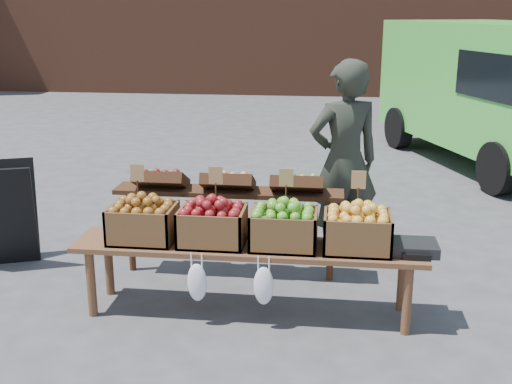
% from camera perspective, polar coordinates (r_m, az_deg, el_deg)
% --- Properties ---
extents(ground, '(80.00, 80.00, 0.00)m').
position_cam_1_polar(ground, '(5.23, -5.82, -10.41)').
color(ground, '#48484A').
extents(delivery_van, '(3.65, 5.19, 2.12)m').
position_cam_1_polar(delivery_van, '(10.37, 21.02, 8.01)').
color(delivery_van, green).
rests_on(delivery_van, ground).
extents(vendor, '(0.81, 0.68, 1.89)m').
position_cam_1_polar(vendor, '(6.00, 7.82, 2.65)').
color(vendor, '#282D23').
rests_on(vendor, ground).
extents(chalkboard_sign, '(0.73, 0.57, 0.98)m').
position_cam_1_polar(chalkboard_sign, '(6.39, -21.83, -1.80)').
color(chalkboard_sign, black).
rests_on(chalkboard_sign, ground).
extents(back_table, '(2.10, 0.44, 1.04)m').
position_cam_1_polar(back_table, '(5.67, -2.44, -2.50)').
color(back_table, '#392011').
rests_on(back_table, ground).
extents(display_bench, '(2.70, 0.56, 0.57)m').
position_cam_1_polar(display_bench, '(5.05, -0.71, -7.74)').
color(display_bench, brown).
rests_on(display_bench, ground).
extents(crate_golden_apples, '(0.50, 0.40, 0.28)m').
position_cam_1_polar(crate_golden_apples, '(5.07, -10.02, -2.76)').
color(crate_golden_apples, olive).
rests_on(crate_golden_apples, display_bench).
extents(crate_russet_pears, '(0.50, 0.40, 0.28)m').
position_cam_1_polar(crate_russet_pears, '(4.94, -3.89, -3.05)').
color(crate_russet_pears, maroon).
rests_on(crate_russet_pears, display_bench).
extents(crate_red_apples, '(0.50, 0.40, 0.28)m').
position_cam_1_polar(crate_red_apples, '(4.87, 2.49, -3.31)').
color(crate_red_apples, '#3A9320').
rests_on(crate_red_apples, display_bench).
extents(crate_green_apples, '(0.50, 0.40, 0.28)m').
position_cam_1_polar(crate_green_apples, '(4.86, 8.98, -3.54)').
color(crate_green_apples, gold).
rests_on(crate_green_apples, display_bench).
extents(weighing_scale, '(0.34, 0.30, 0.08)m').
position_cam_1_polar(weighing_scale, '(4.93, 13.89, -4.78)').
color(weighing_scale, black).
rests_on(weighing_scale, display_bench).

